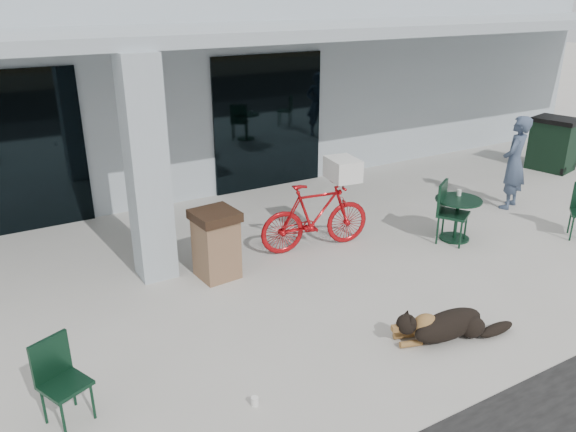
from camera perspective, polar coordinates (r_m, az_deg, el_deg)
ground at (r=7.14m, az=4.47°, el=-10.50°), size 80.00×80.00×0.00m
building at (r=13.96m, az=-15.96°, el=14.62°), size 22.00×7.00×4.50m
storefront_glass_right at (r=11.50m, az=-1.99°, el=9.47°), size 2.40×0.06×2.70m
column at (r=7.83m, az=-14.12°, el=4.45°), size 0.50×0.50×3.12m
overhang at (r=9.24m, az=-8.23°, el=17.89°), size 22.00×2.80×0.18m
bicycle at (r=8.78m, az=2.81°, el=-0.00°), size 1.88×0.76×1.10m
laundry_basket at (r=8.74m, az=5.59°, el=4.77°), size 0.49×0.62×0.33m
dog at (r=6.96m, az=15.99°, el=-10.47°), size 1.21×0.71×0.38m
cup_near_dog at (r=5.85m, az=-3.40°, el=-18.28°), size 0.10×0.10×0.09m
cafe_chair_near at (r=5.82m, az=-21.73°, el=-15.55°), size 0.53×0.54×0.86m
cafe_table_far at (r=9.58m, az=16.73°, el=-0.31°), size 0.87×0.87×0.70m
cafe_chair_far_a at (r=9.38m, az=16.45°, el=0.24°), size 0.65×0.66×1.00m
person at (r=11.22m, az=22.00°, el=5.04°), size 0.75×0.63×1.75m
cup_on_table at (r=9.61m, az=16.99°, el=2.29°), size 0.09×0.09×0.10m
trash_receptacle at (r=7.98m, az=-7.31°, el=-2.86°), size 0.64×0.64×1.00m
wheeled_bin at (r=14.19m, az=25.36°, el=6.64°), size 0.93×1.08×1.19m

